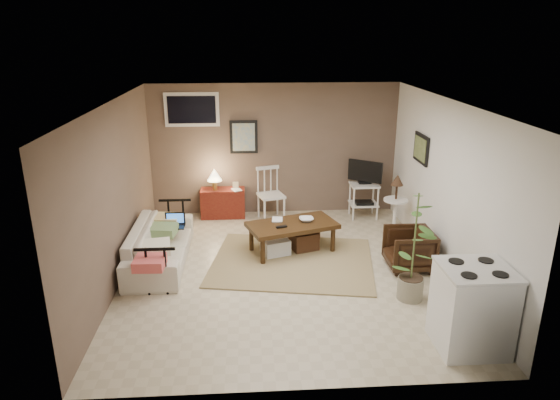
{
  "coord_description": "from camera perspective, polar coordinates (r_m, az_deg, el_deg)",
  "views": [
    {
      "loc": [
        -0.47,
        -6.42,
        3.26
      ],
      "look_at": [
        -0.03,
        0.35,
        0.96
      ],
      "focal_mm": 32.0,
      "sensor_mm": 36.0,
      "label": 1
    }
  ],
  "objects": [
    {
      "name": "red_console",
      "position": [
        9.2,
        -6.62,
        -0.03
      ],
      "size": [
        0.8,
        0.35,
        0.92
      ],
      "color": "maroon",
      "rests_on": "floor"
    },
    {
      "name": "window",
      "position": [
        9.04,
        -10.05,
        10.14
      ],
      "size": [
        0.96,
        0.03,
        0.6
      ],
      "primitive_type": "cube",
      "color": "silver"
    },
    {
      "name": "spindle_chair",
      "position": [
        9.0,
        -1.06,
        0.53
      ],
      "size": [
        0.53,
        0.53,
        0.95
      ],
      "color": "silver",
      "rests_on": "floor"
    },
    {
      "name": "art_back",
      "position": [
        9.08,
        -4.17,
        7.2
      ],
      "size": [
        0.5,
        0.03,
        0.6
      ],
      "primitive_type": "cube",
      "color": "black"
    },
    {
      "name": "potted_plant",
      "position": [
        6.41,
        15.1,
        -4.8
      ],
      "size": [
        0.36,
        0.36,
        1.45
      ],
      "color": "gray",
      "rests_on": "floor"
    },
    {
      "name": "coffee_table",
      "position": [
        7.7,
        1.32,
        -4.03
      ],
      "size": [
        1.48,
        1.07,
        0.5
      ],
      "color": "#3C2310",
      "rests_on": "floor"
    },
    {
      "name": "tv_stand",
      "position": [
        9.17,
        9.62,
        1.38
      ],
      "size": [
        0.55,
        0.41,
        1.07
      ],
      "color": "silver",
      "rests_on": "floor"
    },
    {
      "name": "bowl",
      "position": [
        7.68,
        3.04,
        -1.65
      ],
      "size": [
        0.22,
        0.06,
        0.22
      ],
      "primitive_type": "imported",
      "rotation": [
        0.0,
        0.0,
        0.01
      ],
      "color": "#3C2310",
      "rests_on": "coffee_table"
    },
    {
      "name": "sofa",
      "position": [
        7.52,
        -13.63,
        -4.28
      ],
      "size": [
        0.58,
        1.97,
        0.77
      ],
      "primitive_type": "imported",
      "rotation": [
        0.0,
        0.0,
        1.57
      ],
      "color": "beige",
      "rests_on": "floor"
    },
    {
      "name": "stove",
      "position": [
        5.79,
        21.1,
        -11.42
      ],
      "size": [
        0.73,
        0.68,
        0.95
      ],
      "color": "silver",
      "rests_on": "floor"
    },
    {
      "name": "side_table",
      "position": [
        8.41,
        13.11,
        0.21
      ],
      "size": [
        0.4,
        0.4,
        1.06
      ],
      "color": "silver",
      "rests_on": "floor"
    },
    {
      "name": "rug",
      "position": [
        7.47,
        1.42,
        -7.05
      ],
      "size": [
        2.62,
        2.24,
        0.02
      ],
      "primitive_type": "cube",
      "rotation": [
        0.0,
        0.0,
        -0.17
      ],
      "color": "#9B895A",
      "rests_on": "floor"
    },
    {
      "name": "sofa_pillows",
      "position": [
        7.28,
        -13.6,
        -4.33
      ],
      "size": [
        0.38,
        1.87,
        0.13
      ],
      "primitive_type": null,
      "color": "#F5EBCB",
      "rests_on": "sofa"
    },
    {
      "name": "floor",
      "position": [
        7.22,
        0.44,
        -8.12
      ],
      "size": [
        5.0,
        5.0,
        0.0
      ],
      "primitive_type": "plane",
      "color": "#C1B293",
      "rests_on": "ground"
    },
    {
      "name": "art_right",
      "position": [
        8.13,
        15.83,
        5.67
      ],
      "size": [
        0.03,
        0.6,
        0.45
      ],
      "primitive_type": "cube",
      "color": "black"
    },
    {
      "name": "armchair",
      "position": [
        7.41,
        14.54,
        -5.25
      ],
      "size": [
        0.59,
        0.63,
        0.65
      ],
      "primitive_type": "imported",
      "rotation": [
        0.0,
        0.0,
        -1.57
      ],
      "color": "black",
      "rests_on": "floor"
    },
    {
      "name": "book_table",
      "position": [
        7.71,
        -0.92,
        -1.54
      ],
      "size": [
        0.16,
        0.03,
        0.22
      ],
      "primitive_type": "imported",
      "rotation": [
        0.0,
        0.0,
        -0.08
      ],
      "color": "#3C2310",
      "rests_on": "coffee_table"
    },
    {
      "name": "book_console",
      "position": [
        8.98,
        -5.45,
        1.66
      ],
      "size": [
        0.15,
        0.07,
        0.2
      ],
      "primitive_type": "imported",
      "rotation": [
        0.0,
        0.0,
        0.37
      ],
      "color": "#3C2310",
      "rests_on": "red_console"
    },
    {
      "name": "laptop",
      "position": [
        7.76,
        -11.91,
        -2.52
      ],
      "size": [
        0.3,
        0.22,
        0.21
      ],
      "color": "black",
      "rests_on": "sofa"
    },
    {
      "name": "sofa_end_rails",
      "position": [
        7.53,
        -12.74,
        -4.65
      ],
      "size": [
        0.53,
        1.97,
        0.66
      ],
      "primitive_type": null,
      "color": "black",
      "rests_on": "floor"
    }
  ]
}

